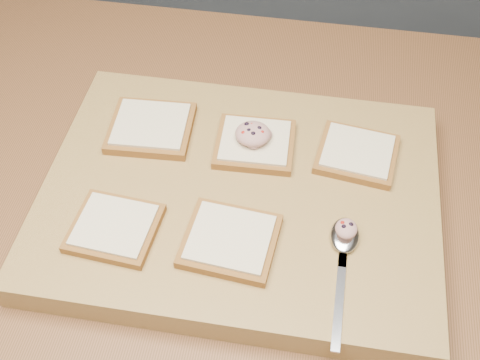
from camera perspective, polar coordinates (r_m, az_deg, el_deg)
The scene contains 10 objects.
island_counter at distance 1.29m, azimuth 7.85°, elevation -13.22°, with size 2.00×0.80×0.90m.
cutting_board at distance 0.86m, azimuth -0.00°, elevation -1.67°, with size 0.55×0.42×0.04m, color #A58447.
bread_far_left at distance 0.92m, azimuth -8.44°, elevation 4.97°, with size 0.13×0.12×0.02m.
bread_far_center at distance 0.89m, azimuth 1.42°, elevation 3.49°, with size 0.12×0.11×0.02m.
bread_far_right at distance 0.89m, azimuth 11.04°, elevation 2.48°, with size 0.12×0.12×0.02m.
bread_near_left at distance 0.81m, azimuth -11.81°, elevation -4.43°, with size 0.12×0.11×0.02m.
bread_near_center at distance 0.78m, azimuth -0.94°, elevation -5.72°, with size 0.13×0.12×0.02m.
tuna_salad_dollop at distance 0.87m, azimuth 1.22°, elevation 4.42°, with size 0.05×0.05×0.02m.
spoon at distance 0.79m, azimuth 9.83°, elevation -6.01°, with size 0.04×0.19×0.01m.
spoon_salad at distance 0.78m, azimuth 10.04°, elevation -4.55°, with size 0.03×0.03×0.02m.
Camera 1 is at (-0.08, -0.59, 1.59)m, focal length 45.00 mm.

